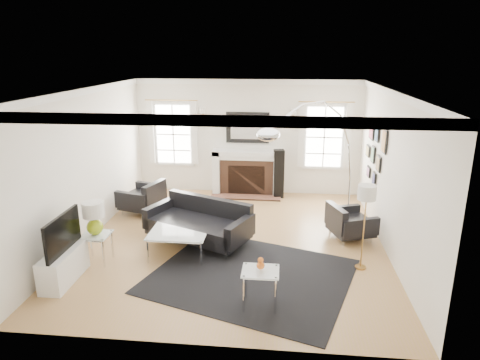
# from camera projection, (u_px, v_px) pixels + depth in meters

# --- Properties ---
(floor) EXTENTS (6.00, 6.00, 0.00)m
(floor) POSITION_uv_depth(u_px,v_px,m) (234.00, 241.00, 8.06)
(floor) COLOR #A98147
(floor) RESTS_ON ground
(back_wall) EXTENTS (5.50, 0.04, 2.80)m
(back_wall) POSITION_uv_depth(u_px,v_px,m) (248.00, 137.00, 10.51)
(back_wall) COLOR white
(back_wall) RESTS_ON floor
(front_wall) EXTENTS (5.50, 0.04, 2.80)m
(front_wall) POSITION_uv_depth(u_px,v_px,m) (202.00, 240.00, 4.79)
(front_wall) COLOR white
(front_wall) RESTS_ON floor
(left_wall) EXTENTS (0.04, 6.00, 2.80)m
(left_wall) POSITION_uv_depth(u_px,v_px,m) (86.00, 166.00, 7.92)
(left_wall) COLOR white
(left_wall) RESTS_ON floor
(right_wall) EXTENTS (0.04, 6.00, 2.80)m
(right_wall) POSITION_uv_depth(u_px,v_px,m) (391.00, 174.00, 7.38)
(right_wall) COLOR white
(right_wall) RESTS_ON floor
(ceiling) EXTENTS (5.50, 6.00, 0.02)m
(ceiling) POSITION_uv_depth(u_px,v_px,m) (233.00, 90.00, 7.25)
(ceiling) COLOR white
(ceiling) RESTS_ON back_wall
(crown_molding) EXTENTS (5.50, 6.00, 0.12)m
(crown_molding) POSITION_uv_depth(u_px,v_px,m) (233.00, 94.00, 7.26)
(crown_molding) COLOR white
(crown_molding) RESTS_ON back_wall
(fireplace) EXTENTS (1.70, 0.69, 1.11)m
(fireplace) POSITION_uv_depth(u_px,v_px,m) (247.00, 173.00, 10.56)
(fireplace) COLOR white
(fireplace) RESTS_ON floor
(mantel_mirror) EXTENTS (1.05, 0.07, 0.75)m
(mantel_mirror) POSITION_uv_depth(u_px,v_px,m) (248.00, 128.00, 10.39)
(mantel_mirror) COLOR black
(mantel_mirror) RESTS_ON back_wall
(window_left) EXTENTS (1.24, 0.15, 1.62)m
(window_left) POSITION_uv_depth(u_px,v_px,m) (173.00, 134.00, 10.62)
(window_left) COLOR white
(window_left) RESTS_ON back_wall
(window_right) EXTENTS (1.24, 0.15, 1.62)m
(window_right) POSITION_uv_depth(u_px,v_px,m) (324.00, 137.00, 10.26)
(window_right) COLOR white
(window_right) RESTS_ON back_wall
(gallery_wall) EXTENTS (0.04, 1.73, 1.29)m
(gallery_wall) POSITION_uv_depth(u_px,v_px,m) (375.00, 150.00, 8.58)
(gallery_wall) COLOR black
(gallery_wall) RESTS_ON right_wall
(tv_unit) EXTENTS (0.35, 1.00, 1.09)m
(tv_unit) POSITION_uv_depth(u_px,v_px,m) (64.00, 261.00, 6.58)
(tv_unit) COLOR white
(tv_unit) RESTS_ON floor
(area_rug) EXTENTS (3.63, 3.31, 0.01)m
(area_rug) POSITION_uv_depth(u_px,v_px,m) (251.00, 276.00, 6.80)
(area_rug) COLOR black
(area_rug) RESTS_ON floor
(sofa) EXTENTS (2.14, 1.60, 0.64)m
(sofa) POSITION_uv_depth(u_px,v_px,m) (200.00, 223.00, 7.99)
(sofa) COLOR black
(sofa) RESTS_ON floor
(armchair_left) EXTENTS (1.00, 1.06, 0.59)m
(armchair_left) POSITION_uv_depth(u_px,v_px,m) (144.00, 198.00, 9.39)
(armchair_left) COLOR black
(armchair_left) RESTS_ON floor
(armchair_right) EXTENTS (0.96, 1.02, 0.55)m
(armchair_right) POSITION_uv_depth(u_px,v_px,m) (348.00, 223.00, 8.09)
(armchair_right) COLOR black
(armchair_right) RESTS_ON floor
(coffee_table) EXTENTS (0.99, 0.99, 0.44)m
(coffee_table) POSITION_uv_depth(u_px,v_px,m) (180.00, 231.00, 7.49)
(coffee_table) COLOR silver
(coffee_table) RESTS_ON floor
(side_table_left) EXTENTS (0.45, 0.45, 0.50)m
(side_table_left) POSITION_uv_depth(u_px,v_px,m) (96.00, 240.00, 7.16)
(side_table_left) COLOR silver
(side_table_left) RESTS_ON floor
(nesting_table) EXTENTS (0.51, 0.43, 0.56)m
(nesting_table) POSITION_uv_depth(u_px,v_px,m) (260.00, 278.00, 5.87)
(nesting_table) COLOR silver
(nesting_table) RESTS_ON floor
(gourd_lamp) EXTENTS (0.36, 0.36, 0.57)m
(gourd_lamp) POSITION_uv_depth(u_px,v_px,m) (94.00, 216.00, 7.04)
(gourd_lamp) COLOR #9EBB17
(gourd_lamp) RESTS_ON side_table_left
(orange_vase) EXTENTS (0.11, 0.11, 0.18)m
(orange_vase) POSITION_uv_depth(u_px,v_px,m) (261.00, 264.00, 5.81)
(orange_vase) COLOR orange
(orange_vase) RESTS_ON nesting_table
(arc_floor_lamp) EXTENTS (1.91, 1.77, 2.70)m
(arc_floor_lamp) POSITION_uv_depth(u_px,v_px,m) (313.00, 166.00, 7.67)
(arc_floor_lamp) COLOR white
(arc_floor_lamp) RESTS_ON floor
(stick_floor_lamp) EXTENTS (0.29, 0.29, 1.43)m
(stick_floor_lamp) POSITION_uv_depth(u_px,v_px,m) (367.00, 197.00, 6.70)
(stick_floor_lamp) COLOR #B6873F
(stick_floor_lamp) RESTS_ON floor
(speaker_tower) EXTENTS (0.27, 0.27, 1.18)m
(speaker_tower) POSITION_uv_depth(u_px,v_px,m) (279.00, 174.00, 10.33)
(speaker_tower) COLOR black
(speaker_tower) RESTS_ON floor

